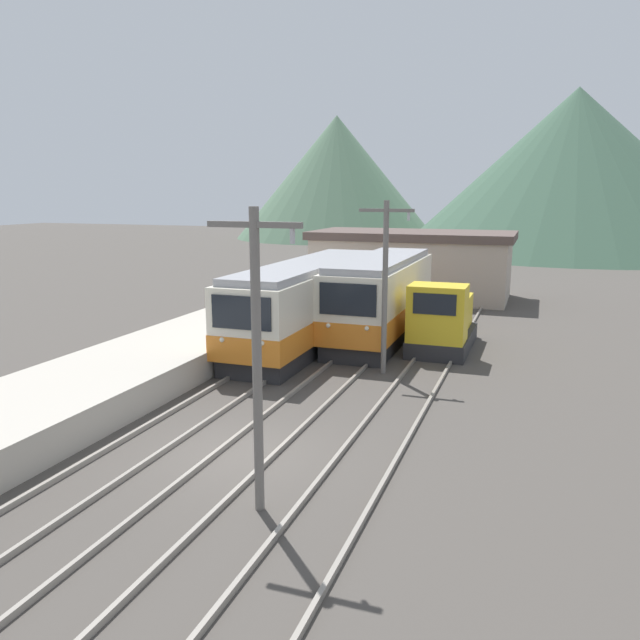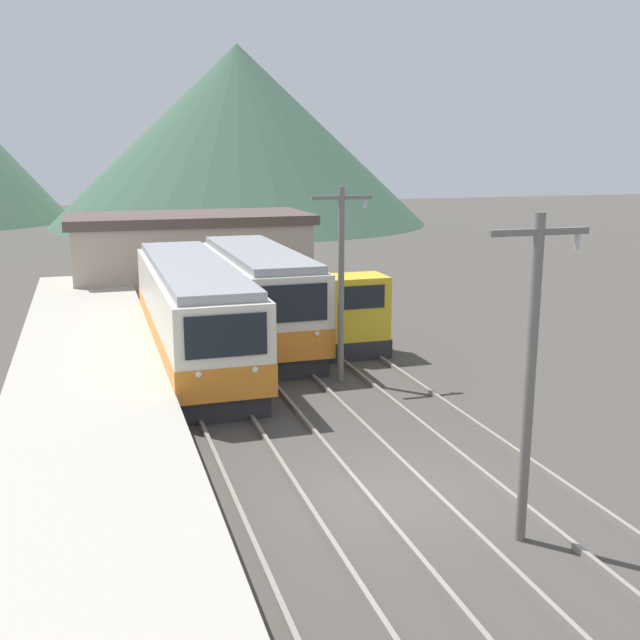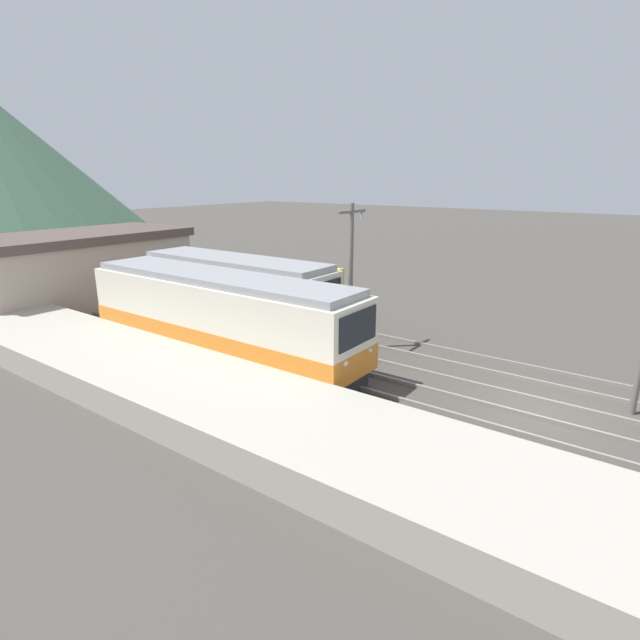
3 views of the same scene
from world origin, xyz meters
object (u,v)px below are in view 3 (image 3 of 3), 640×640
(commuter_train_center, at_px, (236,300))
(shunting_locomotive, at_px, (294,302))
(commuter_train_left, at_px, (220,321))
(catenary_mast_mid, at_px, (351,271))

(commuter_train_center, relative_size, shunting_locomotive, 2.01)
(commuter_train_left, height_order, shunting_locomotive, commuter_train_left)
(shunting_locomotive, height_order, catenary_mast_mid, catenary_mast_mid)
(commuter_train_center, bearing_deg, commuter_train_left, -146.13)
(commuter_train_left, bearing_deg, shunting_locomotive, 7.37)
(commuter_train_center, xyz_separation_m, shunting_locomotive, (3.00, -1.13, -0.54))
(commuter_train_center, distance_m, catenary_mast_mid, 5.93)
(shunting_locomotive, bearing_deg, catenary_mast_mid, -108.99)
(commuter_train_left, height_order, commuter_train_center, commuter_train_center)
(commuter_train_left, relative_size, shunting_locomotive, 2.57)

